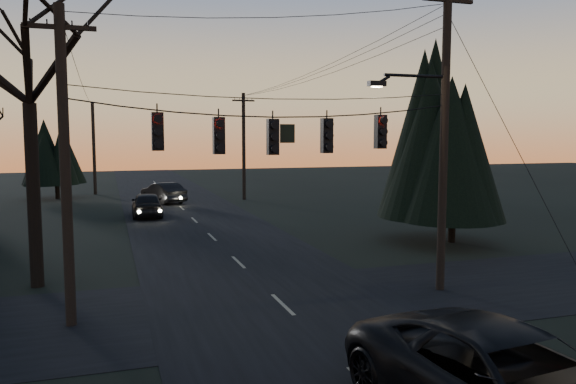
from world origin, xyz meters
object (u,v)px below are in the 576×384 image
object	(u,v)px
utility_pole_right	(440,290)
bare_tree_left	(26,26)
utility_pole_left	(71,325)
utility_pole_far_l	(95,194)
evergreen_right	(454,139)
sedan_oncoming_a	(147,204)
utility_pole_far_r	(244,200)
sedan_oncoming_b	(163,193)

from	to	relation	value
utility_pole_right	bare_tree_left	xyz separation A→B (m)	(-12.83, 4.56, 8.66)
bare_tree_left	utility_pole_left	bearing A→B (deg)	-73.79
utility_pole_far_l	evergreen_right	world-z (taller)	evergreen_right
bare_tree_left	sedan_oncoming_a	distance (m)	18.45
utility_pole_far_r	sedan_oncoming_b	bearing A→B (deg)	-177.52
utility_pole_far_l	sedan_oncoming_b	bearing A→B (deg)	-58.50
utility_pole_left	utility_pole_far_r	bearing A→B (deg)	67.67
sedan_oncoming_b	sedan_oncoming_a	bearing A→B (deg)	55.00
utility_pole_far_l	sedan_oncoming_b	distance (m)	9.74
utility_pole_left	bare_tree_left	distance (m)	9.88
utility_pole_right	sedan_oncoming_a	world-z (taller)	utility_pole_right
sedan_oncoming_b	utility_pole_right	bearing A→B (deg)	81.27
sedan_oncoming_b	utility_pole_left	bearing A→B (deg)	57.84
evergreen_right	utility_pole_right	bearing A→B (deg)	-126.48
bare_tree_left	sedan_oncoming_b	distance (m)	25.29
sedan_oncoming_a	bare_tree_left	bearing A→B (deg)	75.34
utility_pole_far_r	bare_tree_left	world-z (taller)	bare_tree_left
utility_pole_far_r	sedan_oncoming_b	world-z (taller)	utility_pole_far_r
utility_pole_left	utility_pole_far_r	size ratio (longest dim) A/B	1.00
sedan_oncoming_a	sedan_oncoming_b	size ratio (longest dim) A/B	0.98
utility_pole_left	utility_pole_far_l	bearing A→B (deg)	90.00
utility_pole_far_r	sedan_oncoming_a	distance (m)	11.03
utility_pole_left	sedan_oncoming_b	xyz separation A→B (m)	(5.07, 27.72, 0.77)
utility_pole_right	sedan_oncoming_b	bearing A→B (deg)	103.05
utility_pole_left	sedan_oncoming_a	world-z (taller)	utility_pole_left
utility_pole_right	bare_tree_left	size ratio (longest dim) A/B	0.81
bare_tree_left	utility_pole_far_r	bearing A→B (deg)	61.31
utility_pole_right	bare_tree_left	world-z (taller)	bare_tree_left
sedan_oncoming_a	utility_pole_right	bearing A→B (deg)	113.29
bare_tree_left	evergreen_right	size ratio (longest dim) A/B	1.42
utility_pole_left	sedan_oncoming_a	distance (m)	20.85
utility_pole_right	utility_pole_far_r	size ratio (longest dim) A/B	1.18
utility_pole_far_l	sedan_oncoming_a	xyz separation A→B (m)	(3.39, -15.44, 0.78)
utility_pole_right	utility_pole_far_l	size ratio (longest dim) A/B	1.25
utility_pole_far_l	sedan_oncoming_a	distance (m)	15.83
utility_pole_left	utility_pole_far_l	world-z (taller)	utility_pole_left
utility_pole_left	evergreen_right	world-z (taller)	evergreen_right
bare_tree_left	sedan_oncoming_a	size ratio (longest dim) A/B	2.70
evergreen_right	sedan_oncoming_a	bearing A→B (deg)	134.97
utility_pole_far_l	sedan_oncoming_a	size ratio (longest dim) A/B	1.75
evergreen_right	sedan_oncoming_b	bearing A→B (deg)	119.65
utility_pole_far_r	sedan_oncoming_a	world-z (taller)	utility_pole_far_r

